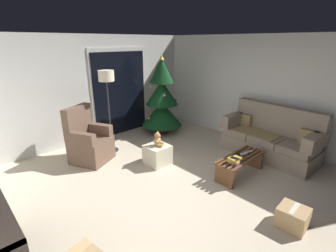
% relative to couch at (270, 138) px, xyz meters
% --- Properties ---
extents(ground_plane, '(7.00, 7.00, 0.00)m').
position_rel_couch_xyz_m(ground_plane, '(-2.32, 0.41, -0.40)').
color(ground_plane, beige).
extents(wall_back, '(5.72, 0.12, 2.50)m').
position_rel_couch_xyz_m(wall_back, '(-2.32, 3.47, 0.85)').
color(wall_back, silver).
rests_on(wall_back, ground).
extents(wall_right, '(0.12, 6.00, 2.50)m').
position_rel_couch_xyz_m(wall_right, '(0.54, 0.41, 0.85)').
color(wall_right, silver).
rests_on(wall_right, ground).
extents(patio_door_frame, '(1.60, 0.02, 2.20)m').
position_rel_couch_xyz_m(patio_door_frame, '(-1.47, 3.40, 0.70)').
color(patio_door_frame, silver).
rests_on(patio_door_frame, ground).
extents(patio_door_glass, '(1.50, 0.02, 2.10)m').
position_rel_couch_xyz_m(patio_door_glass, '(-1.47, 3.38, 0.65)').
color(patio_door_glass, black).
rests_on(patio_door_glass, ground).
extents(couch, '(0.88, 1.98, 1.08)m').
position_rel_couch_xyz_m(couch, '(0.00, 0.00, 0.00)').
color(couch, gray).
rests_on(couch, ground).
extents(coffee_table, '(1.10, 0.40, 0.37)m').
position_rel_couch_xyz_m(coffee_table, '(-1.17, -0.02, -0.15)').
color(coffee_table, brown).
rests_on(coffee_table, ground).
extents(remote_white, '(0.16, 0.10, 0.02)m').
position_rel_couch_xyz_m(remote_white, '(-1.06, 0.00, -0.01)').
color(remote_white, silver).
rests_on(remote_white, coffee_table).
extents(remote_silver, '(0.16, 0.08, 0.02)m').
position_rel_couch_xyz_m(remote_silver, '(-0.89, -0.02, -0.01)').
color(remote_silver, '#ADADB2').
rests_on(remote_silver, coffee_table).
extents(remote_black, '(0.16, 0.10, 0.02)m').
position_rel_couch_xyz_m(remote_black, '(-1.18, 0.06, -0.01)').
color(remote_black, black).
rests_on(remote_black, coffee_table).
extents(book_stack, '(0.24, 0.23, 0.09)m').
position_rel_couch_xyz_m(book_stack, '(-1.47, -0.07, 0.02)').
color(book_stack, '#6B3D7A').
rests_on(book_stack, coffee_table).
extents(cell_phone, '(0.09, 0.15, 0.01)m').
position_rel_couch_xyz_m(cell_phone, '(-1.48, -0.08, 0.07)').
color(cell_phone, black).
rests_on(cell_phone, book_stack).
extents(christmas_tree, '(1.05, 1.05, 2.02)m').
position_rel_couch_xyz_m(christmas_tree, '(-0.71, 2.63, 0.50)').
color(christmas_tree, '#4C1E19').
rests_on(christmas_tree, ground).
extents(armchair, '(0.91, 0.92, 1.13)m').
position_rel_couch_xyz_m(armchair, '(-2.90, 2.42, 0.00)').
color(armchair, brown).
rests_on(armchair, ground).
extents(floor_lamp, '(0.32, 0.32, 1.78)m').
position_rel_couch_xyz_m(floor_lamp, '(-2.32, 2.53, 1.11)').
color(floor_lamp, '#2D2D30').
rests_on(floor_lamp, ground).
extents(ottoman, '(0.44, 0.44, 0.40)m').
position_rel_couch_xyz_m(ottoman, '(-1.98, 1.35, -0.20)').
color(ottoman, beige).
rests_on(ottoman, ground).
extents(teddy_bear_honey, '(0.21, 0.22, 0.29)m').
position_rel_couch_xyz_m(teddy_bear_honey, '(-1.98, 1.34, 0.12)').
color(teddy_bear_honey, tan).
rests_on(teddy_bear_honey, ottoman).
extents(cardboard_box_taped_mid_floor, '(0.36, 0.38, 0.29)m').
position_rel_couch_xyz_m(cardboard_box_taped_mid_floor, '(-1.84, -1.22, -0.26)').
color(cardboard_box_taped_mid_floor, tan).
rests_on(cardboard_box_taped_mid_floor, ground).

